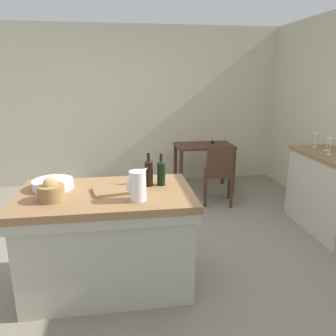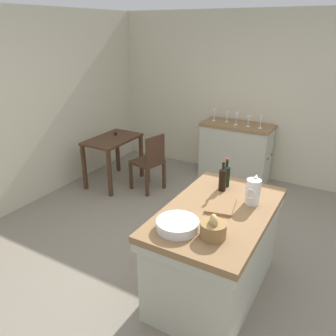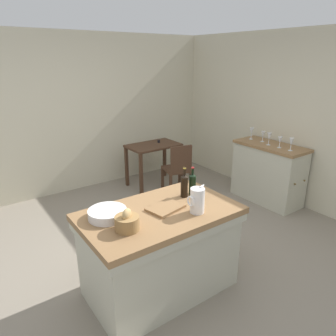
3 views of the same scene
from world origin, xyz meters
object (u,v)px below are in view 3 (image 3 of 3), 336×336
Objects in this scene: bread_basket at (127,222)px; wine_bottle_dark at (192,183)px; side_cabinet at (268,173)px; wine_bottle_amber at (184,185)px; cutting_board at (165,208)px; wine_glass_far_left at (291,142)px; writing_desk at (153,151)px; wooden_chair at (178,168)px; wash_bowl at (107,214)px; wine_glass_middle at (269,137)px; pitcher at (197,200)px; wine_glass_left at (280,140)px; wine_glass_right at (263,135)px; wine_glass_far_right at (252,131)px; island_table at (160,248)px.

wine_bottle_dark is (0.89, 0.24, 0.05)m from bread_basket.
side_cabinet is 2.33m from wine_bottle_amber.
wine_glass_far_left is at bearing 8.16° from cutting_board.
side_cabinet is at bearing 81.10° from wine_glass_far_left.
writing_desk is 0.67m from wooden_chair.
wash_bowl is 0.53m from cutting_board.
wooden_chair is (0.05, -0.65, -0.15)m from writing_desk.
wine_glass_far_left is at bearing 6.57° from wine_bottle_dark.
wine_glass_far_left is at bearing -90.11° from wine_glass_middle.
pitcher is (-1.25, -1.91, 0.51)m from wooden_chair.
wine_bottle_amber is (0.82, -0.05, 0.09)m from wash_bowl.
wine_glass_left reaches higher than cutting_board.
bread_basket reaches higher than wash_bowl.
wine_bottle_dark reaches higher than writing_desk.
wine_glass_far_right is at bearing 95.49° from wine_glass_right.
wooden_chair is at bearing 49.50° from cutting_board.
wine_bottle_amber is 1.89× the size of wine_glass_right.
island_table is at bearing 16.83° from bread_basket.
wine_glass_left is at bearing 7.31° from wash_bowl.
wooden_chair is 2.26m from cutting_board.
cutting_board is at bearing -155.82° from wine_glass_far_right.
wine_glass_far_left is at bearing 9.23° from bread_basket.
wooden_chair is 4.76× the size of wine_glass_far_right.
pitcher reaches higher than writing_desk.
cutting_board is 1.97× the size of wine_glass_left.
wine_glass_far_left is at bearing 14.24° from pitcher.
writing_desk is 4.82× the size of wine_glass_far_right.
writing_desk is at bearing 66.40° from wine_bottle_dark.
writing_desk is 2.90m from wash_bowl.
cutting_board is at bearing -167.57° from wine_glass_left.
wine_bottle_dark is at bearing -173.43° from wine_glass_far_left.
wine_glass_middle reaches higher than cutting_board.
cutting_board is (-2.50, -0.72, 0.41)m from side_cabinet.
wash_bowl is 2.98m from wine_glass_left.
island_table is 4.65× the size of wine_bottle_amber.
wine_bottle_dark is 1.55× the size of wine_glass_far_right.
wine_bottle_dark reaches higher than bread_basket.
island_table is 2.67m from wine_glass_middle.
wash_bowl is at bearing -162.24° from wine_glass_far_right.
wine_bottle_dark is 1.54× the size of wine_glass_middle.
wine_glass_far_right is (2.51, 1.13, 0.18)m from cutting_board.
wash_bowl is 3.01m from wine_glass_middle.
cutting_board is at bearing 131.00° from pitcher.
wine_bottle_dark is at bearing -159.32° from wine_glass_right.
pitcher reaches higher than side_cabinet.
wine_glass_far_left is (2.95, 0.19, 0.15)m from wash_bowl.
wooden_chair is 2.64× the size of wash_bowl.
wooden_chair is 1.34m from wine_glass_far_right.
wine_glass_right is at bearing 13.93° from wash_bowl.
pitcher is (0.26, -0.22, 0.52)m from island_table.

